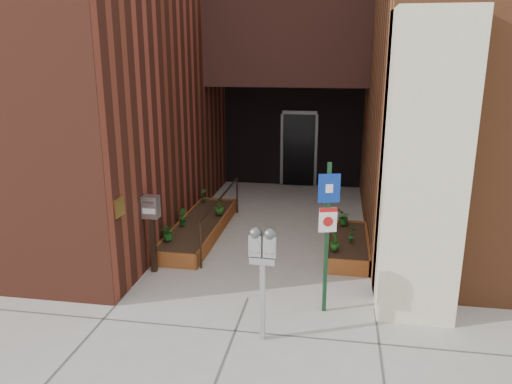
% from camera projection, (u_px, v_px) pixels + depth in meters
% --- Properties ---
extents(ground, '(80.00, 80.00, 0.00)m').
position_uv_depth(ground, '(248.00, 298.00, 8.03)').
color(ground, '#9E9991').
rests_on(ground, ground).
extents(architecture, '(20.00, 14.60, 10.00)m').
position_uv_depth(architecture, '(287.00, 7.00, 13.26)').
color(architecture, '#5F291B').
rests_on(architecture, ground).
extents(planter_left, '(0.90, 3.60, 0.30)m').
position_uv_depth(planter_left, '(200.00, 229.00, 10.81)').
color(planter_left, brown).
rests_on(planter_left, ground).
extents(planter_right, '(0.80, 2.20, 0.30)m').
position_uv_depth(planter_right, '(347.00, 246.00, 9.83)').
color(planter_right, brown).
rests_on(planter_right, ground).
extents(handrail, '(0.04, 3.34, 0.90)m').
position_uv_depth(handrail, '(221.00, 203.00, 10.51)').
color(handrail, black).
rests_on(handrail, ground).
extents(parking_meter, '(0.37, 0.18, 1.64)m').
position_uv_depth(parking_meter, '(263.00, 254.00, 6.55)').
color(parking_meter, '#A3A2A5').
rests_on(parking_meter, ground).
extents(sign_post, '(0.31, 0.11, 2.33)m').
position_uv_depth(sign_post, '(327.00, 223.00, 7.25)').
color(sign_post, '#13361D').
rests_on(sign_post, ground).
extents(payment_dropbox, '(0.29, 0.22, 1.42)m').
position_uv_depth(payment_dropbox, '(152.00, 218.00, 8.75)').
color(payment_dropbox, black).
rests_on(payment_dropbox, ground).
extents(shrub_left_a, '(0.43, 0.43, 0.34)m').
position_uv_depth(shrub_left_a, '(168.00, 231.00, 9.66)').
color(shrub_left_a, '#1A5D1B').
rests_on(shrub_left_a, planter_left).
extents(shrub_left_b, '(0.26, 0.26, 0.34)m').
position_uv_depth(shrub_left_b, '(182.00, 217.00, 10.51)').
color(shrub_left_b, '#185317').
rests_on(shrub_left_b, planter_left).
extents(shrub_left_c, '(0.28, 0.28, 0.38)m').
position_uv_depth(shrub_left_c, '(219.00, 206.00, 11.19)').
color(shrub_left_c, '#235518').
rests_on(shrub_left_c, planter_left).
extents(shrub_left_d, '(0.24, 0.24, 0.32)m').
position_uv_depth(shrub_left_d, '(204.00, 195.00, 12.13)').
color(shrub_left_d, '#1C5016').
rests_on(shrub_left_d, planter_left).
extents(shrub_right_a, '(0.19, 0.19, 0.32)m').
position_uv_depth(shrub_right_a, '(335.00, 242.00, 9.17)').
color(shrub_right_a, '#1E5819').
rests_on(shrub_right_a, planter_right).
extents(shrub_right_b, '(0.25, 0.25, 0.34)m').
position_uv_depth(shrub_right_b, '(352.00, 233.00, 9.57)').
color(shrub_right_b, '#1C6220').
rests_on(shrub_right_b, planter_right).
extents(shrub_right_c, '(0.34, 0.34, 0.33)m').
position_uv_depth(shrub_right_c, '(344.00, 217.00, 10.52)').
color(shrub_right_c, '#195618').
rests_on(shrub_right_c, planter_right).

